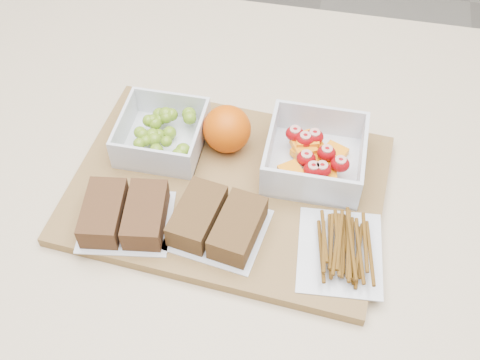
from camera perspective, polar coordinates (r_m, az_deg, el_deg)
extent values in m
cube|color=beige|center=(1.22, 0.05, -14.46)|extent=(1.20, 0.90, 0.90)
cube|color=olive|center=(0.83, -1.17, -0.84)|extent=(0.44, 0.33, 0.02)
cube|color=silver|center=(0.88, -7.30, 3.51)|extent=(0.12, 0.12, 0.00)
cube|color=silver|center=(0.90, -6.45, 7.06)|extent=(0.12, 0.00, 0.05)
cube|color=silver|center=(0.83, -8.51, 1.74)|extent=(0.12, 0.00, 0.05)
cube|color=silver|center=(0.85, -3.83, 4.00)|extent=(0.00, 0.11, 0.05)
cube|color=silver|center=(0.88, -10.95, 4.99)|extent=(0.00, 0.11, 0.05)
sphere|color=olive|center=(0.86, -8.10, 3.82)|extent=(0.02, 0.02, 0.02)
sphere|color=olive|center=(0.86, -9.24, 4.28)|extent=(0.02, 0.02, 0.02)
sphere|color=olive|center=(0.87, -7.02, 5.93)|extent=(0.02, 0.02, 0.02)
sphere|color=olive|center=(0.87, -6.69, 4.45)|extent=(0.02, 0.02, 0.02)
sphere|color=olive|center=(0.87, -8.65, 5.58)|extent=(0.02, 0.02, 0.02)
sphere|color=olive|center=(0.87, -7.71, 4.29)|extent=(0.02, 0.02, 0.02)
sphere|color=olive|center=(0.87, -8.31, 5.66)|extent=(0.02, 0.02, 0.02)
sphere|color=olive|center=(0.82, -5.41, 2.79)|extent=(0.02, 0.02, 0.02)
sphere|color=olive|center=(0.88, -4.86, 6.24)|extent=(0.02, 0.02, 0.02)
sphere|color=olive|center=(0.88, -7.05, 6.22)|extent=(0.02, 0.02, 0.02)
sphere|color=olive|center=(0.85, -9.54, 3.42)|extent=(0.02, 0.02, 0.02)
sphere|color=olive|center=(0.87, -4.80, 5.87)|extent=(0.02, 0.02, 0.02)
sphere|color=olive|center=(0.84, -7.93, 2.81)|extent=(0.02, 0.02, 0.02)
sphere|color=olive|center=(0.88, -6.97, 5.91)|extent=(0.02, 0.02, 0.02)
sphere|color=olive|center=(0.87, -8.07, 5.34)|extent=(0.02, 0.02, 0.02)
sphere|color=olive|center=(0.88, -6.54, 6.17)|extent=(0.02, 0.02, 0.02)
sphere|color=olive|center=(0.82, -5.80, 2.38)|extent=(0.02, 0.02, 0.02)
sphere|color=olive|center=(0.83, -5.15, 1.73)|extent=(0.02, 0.02, 0.02)
sphere|color=olive|center=(0.88, -7.55, 5.74)|extent=(0.02, 0.02, 0.02)
sphere|color=olive|center=(0.85, -8.91, 3.70)|extent=(0.02, 0.02, 0.02)
sphere|color=olive|center=(0.89, -7.64, 6.15)|extent=(0.02, 0.02, 0.02)
sphere|color=olive|center=(0.84, -6.98, 3.66)|extent=(0.02, 0.02, 0.02)
sphere|color=olive|center=(0.86, -8.29, 4.21)|extent=(0.02, 0.02, 0.02)
sphere|color=olive|center=(0.86, -9.46, 4.46)|extent=(0.02, 0.02, 0.02)
cube|color=silver|center=(0.85, 6.98, 1.39)|extent=(0.13, 0.13, 0.01)
cube|color=silver|center=(0.87, 7.65, 5.59)|extent=(0.13, 0.01, 0.06)
cube|color=silver|center=(0.79, 6.60, -0.87)|extent=(0.13, 0.01, 0.06)
cube|color=silver|center=(0.83, 11.48, 1.84)|extent=(0.01, 0.12, 0.06)
cube|color=silver|center=(0.83, 2.82, 3.19)|extent=(0.01, 0.12, 0.06)
cube|color=orange|center=(0.82, 7.21, 0.95)|extent=(0.04, 0.04, 0.01)
cube|color=orange|center=(0.85, 6.50, 3.31)|extent=(0.05, 0.05, 0.01)
cube|color=orange|center=(0.84, 7.84, 2.16)|extent=(0.04, 0.05, 0.01)
cube|color=orange|center=(0.85, 8.79, 2.35)|extent=(0.04, 0.05, 0.01)
cube|color=orange|center=(0.84, 6.05, 3.20)|extent=(0.04, 0.04, 0.01)
cube|color=orange|center=(0.84, 6.36, 3.79)|extent=(0.04, 0.03, 0.01)
cube|color=orange|center=(0.81, 4.95, 0.64)|extent=(0.04, 0.04, 0.01)
cube|color=orange|center=(0.82, 8.00, 0.52)|extent=(0.04, 0.04, 0.01)
cube|color=orange|center=(0.84, 6.16, 2.52)|extent=(0.04, 0.04, 0.01)
ellipsoid|color=#A6080E|center=(0.83, 8.20, 2.54)|extent=(0.03, 0.02, 0.02)
ellipsoid|color=#A6080E|center=(0.81, 7.75, 0.99)|extent=(0.03, 0.02, 0.02)
ellipsoid|color=#A6080E|center=(0.84, 5.22, 4.39)|extent=(0.03, 0.02, 0.02)
ellipsoid|color=#A6080E|center=(0.82, 9.46, 1.49)|extent=(0.03, 0.02, 0.02)
ellipsoid|color=#A6080E|center=(0.84, 6.18, 3.81)|extent=(0.03, 0.02, 0.02)
ellipsoid|color=#A6080E|center=(0.80, 6.94, 0.97)|extent=(0.03, 0.02, 0.02)
ellipsoid|color=#A6080E|center=(0.82, 6.28, 2.04)|extent=(0.03, 0.02, 0.02)
ellipsoid|color=#A6080E|center=(0.84, 7.06, 4.09)|extent=(0.03, 0.02, 0.02)
sphere|color=#D75105|center=(0.85, -1.25, 4.86)|extent=(0.07, 0.07, 0.07)
cube|color=silver|center=(0.80, -10.69, -3.90)|extent=(0.13, 0.12, 0.00)
cube|color=#52331C|center=(0.79, -12.80, -3.04)|extent=(0.06, 0.10, 0.03)
cube|color=#52331C|center=(0.78, -8.94, -3.25)|extent=(0.06, 0.10, 0.03)
cube|color=silver|center=(0.78, -2.11, -4.73)|extent=(0.13, 0.12, 0.00)
cube|color=brown|center=(0.77, -4.06, -3.38)|extent=(0.06, 0.10, 0.03)
cube|color=brown|center=(0.76, -0.20, -4.53)|extent=(0.06, 0.10, 0.03)
cube|color=silver|center=(0.77, 9.44, -6.76)|extent=(0.11, 0.14, 0.00)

